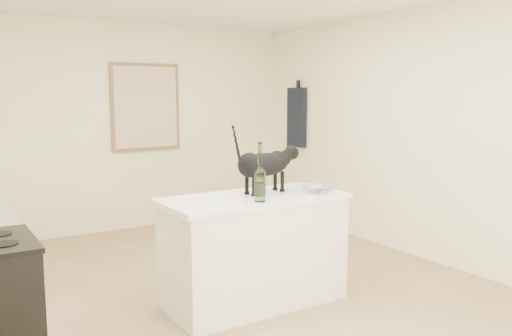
# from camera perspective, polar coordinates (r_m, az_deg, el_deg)

# --- Properties ---
(floor) EXTENTS (5.50, 5.50, 0.00)m
(floor) POSITION_cam_1_polar(r_m,az_deg,el_deg) (4.69, -2.60, -13.60)
(floor) COLOR #A07E55
(floor) RESTS_ON ground
(wall_back) EXTENTS (4.50, 0.00, 4.50)m
(wall_back) POSITION_cam_1_polar(r_m,az_deg,el_deg) (6.90, -14.08, 4.23)
(wall_back) COLOR #F4EBBD
(wall_back) RESTS_ON ground
(wall_right) EXTENTS (0.00, 5.50, 5.50)m
(wall_right) POSITION_cam_1_polar(r_m,az_deg,el_deg) (5.82, 16.97, 3.46)
(wall_right) COLOR #F4EBBD
(wall_right) RESTS_ON ground
(island_base) EXTENTS (1.44, 0.67, 0.86)m
(island_base) POSITION_cam_1_polar(r_m,az_deg,el_deg) (4.43, -0.20, -8.99)
(island_base) COLOR white
(island_base) RESTS_ON floor
(island_top) EXTENTS (1.50, 0.70, 0.04)m
(island_top) POSITION_cam_1_polar(r_m,az_deg,el_deg) (4.32, -0.21, -3.28)
(island_top) COLOR white
(island_top) RESTS_ON island_base
(artwork_frame) EXTENTS (0.90, 0.03, 1.10)m
(artwork_frame) POSITION_cam_1_polar(r_m,az_deg,el_deg) (6.96, -11.71, 6.39)
(artwork_frame) COLOR brown
(artwork_frame) RESTS_ON wall_back
(artwork_canvas) EXTENTS (0.82, 0.00, 1.02)m
(artwork_canvas) POSITION_cam_1_polar(r_m,az_deg,el_deg) (6.94, -11.66, 6.39)
(artwork_canvas) COLOR beige
(artwork_canvas) RESTS_ON wall_back
(hanging_garment) EXTENTS (0.08, 0.34, 0.80)m
(hanging_garment) POSITION_cam_1_polar(r_m,az_deg,el_deg) (7.29, 4.37, 5.42)
(hanging_garment) COLOR black
(hanging_garment) RESTS_ON wall_right
(black_cat) EXTENTS (0.63, 0.25, 0.43)m
(black_cat) POSITION_cam_1_polar(r_m,az_deg,el_deg) (4.41, 0.85, 0.04)
(black_cat) COLOR black
(black_cat) RESTS_ON island_top
(wine_bottle) EXTENTS (0.10, 0.10, 0.41)m
(wine_bottle) POSITION_cam_1_polar(r_m,az_deg,el_deg) (4.06, 0.43, -0.82)
(wine_bottle) COLOR #2F5020
(wine_bottle) RESTS_ON island_top
(glass_bowl) EXTENTS (0.26, 0.26, 0.06)m
(glass_bowl) POSITION_cam_1_polar(r_m,az_deg,el_deg) (4.47, 6.62, -2.29)
(glass_bowl) COLOR silver
(glass_bowl) RESTS_ON island_top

